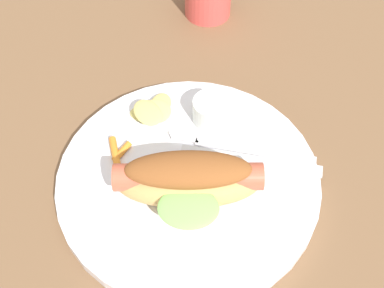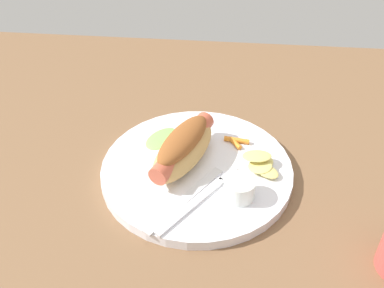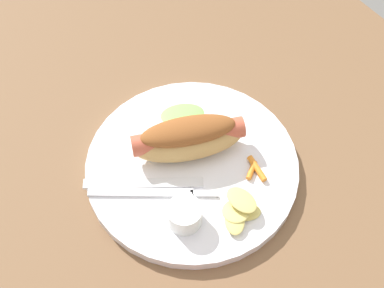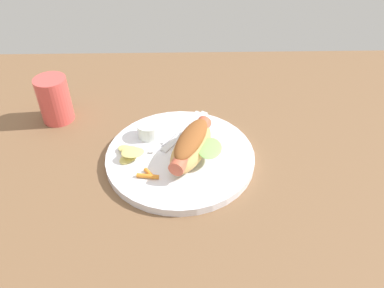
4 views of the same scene
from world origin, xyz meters
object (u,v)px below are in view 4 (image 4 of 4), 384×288
at_px(hot_dog, 194,145).
at_px(knife, 189,131).
at_px(chips_pile, 132,153).
at_px(fork, 179,131).
at_px(sauce_ramekin, 150,130).
at_px(carrot_garnish, 150,175).
at_px(drinking_cup, 56,100).
at_px(plate, 182,157).

relative_size(hot_dog, knife, 1.02).
bearing_deg(chips_pile, fork, -139.19).
height_order(fork, chips_pile, chips_pile).
relative_size(hot_dog, sauce_ramekin, 3.66).
distance_m(sauce_ramekin, knife, 0.08).
height_order(knife, carrot_garnish, carrot_garnish).
distance_m(fork, drinking_cup, 0.28).
bearing_deg(plate, drinking_cup, -28.01).
bearing_deg(chips_pile, hot_dog, 178.45).
bearing_deg(drinking_cup, fork, 164.52).
height_order(plate, carrot_garnish, carrot_garnish).
bearing_deg(plate, sauce_ramekin, -41.08).
distance_m(hot_dog, fork, 0.09).
bearing_deg(carrot_garnish, chips_pile, -55.89).
height_order(chips_pile, carrot_garnish, chips_pile).
relative_size(plate, knife, 1.83).
xyz_separation_m(plate, fork, (0.01, -0.07, 0.01)).
bearing_deg(hot_dog, sauce_ramekin, -104.67).
bearing_deg(hot_dog, carrot_garnish, -33.91).
distance_m(hot_dog, sauce_ramekin, 0.11).
xyz_separation_m(hot_dog, sauce_ramekin, (0.09, -0.07, -0.01)).
bearing_deg(plate, knife, -102.23).
bearing_deg(hot_dog, drinking_cup, -95.27).
relative_size(chips_pile, carrot_garnish, 1.60).
relative_size(plate, sauce_ramekin, 6.55).
bearing_deg(chips_pile, sauce_ramekin, -116.92).
relative_size(knife, drinking_cup, 1.55).
xyz_separation_m(plate, carrot_garnish, (0.06, 0.06, 0.01)).
distance_m(plate, drinking_cup, 0.31).
bearing_deg(knife, plate, 21.76).
bearing_deg(carrot_garnish, drinking_cup, -44.04).
xyz_separation_m(plate, drinking_cup, (0.27, -0.14, 0.04)).
distance_m(plate, hot_dog, 0.04).
xyz_separation_m(sauce_ramekin, knife, (-0.08, -0.01, -0.01)).
height_order(plate, chips_pile, chips_pile).
relative_size(sauce_ramekin, knife, 0.28).
xyz_separation_m(sauce_ramekin, fork, (-0.06, -0.01, -0.01)).
relative_size(fork, knife, 0.92).
bearing_deg(drinking_cup, hot_dog, 152.40).
height_order(plate, sauce_ramekin, sauce_ramekin).
bearing_deg(knife, chips_pile, -21.39).
distance_m(hot_dog, drinking_cup, 0.33).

